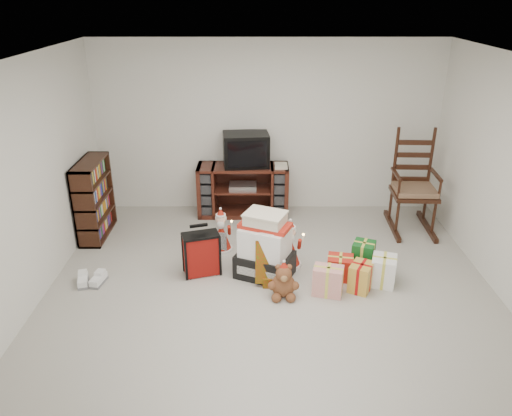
{
  "coord_description": "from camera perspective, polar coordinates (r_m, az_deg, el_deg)",
  "views": [
    {
      "loc": [
        -0.17,
        -4.6,
        3.09
      ],
      "look_at": [
        -0.16,
        0.6,
        0.81
      ],
      "focal_mm": 35.0,
      "sensor_mm": 36.0,
      "label": 1
    }
  ],
  "objects": [
    {
      "name": "gift_pile",
      "position": [
        5.76,
        1.03,
        -4.73
      ],
      "size": [
        0.75,
        0.66,
        0.78
      ],
      "rotation": [
        0.0,
        0.0,
        -0.41
      ],
      "color": "black",
      "rests_on": "floor"
    },
    {
      "name": "santa_figurine",
      "position": [
        6.02,
        3.87,
        -4.65
      ],
      "size": [
        0.3,
        0.28,
        0.61
      ],
      "color": "#A61F11",
      "rests_on": "floor"
    },
    {
      "name": "mrs_claus_figurine",
      "position": [
        6.38,
        -3.99,
        -3.02
      ],
      "size": [
        0.28,
        0.27,
        0.58
      ],
      "color": "#A61F11",
      "rests_on": "floor"
    },
    {
      "name": "crt_television",
      "position": [
        7.18,
        -1.15,
        6.69
      ],
      "size": [
        0.68,
        0.52,
        0.47
      ],
      "rotation": [
        0.0,
        0.0,
        0.1
      ],
      "color": "black",
      "rests_on": "tv_stand"
    },
    {
      "name": "rocking_chair",
      "position": [
        7.24,
        17.4,
        1.55
      ],
      "size": [
        0.62,
        0.98,
        1.44
      ],
      "rotation": [
        0.0,
        0.0,
        -0.04
      ],
      "color": "#34190E",
      "rests_on": "floor"
    },
    {
      "name": "red_suitcase",
      "position": [
        5.87,
        -6.26,
        -5.23
      ],
      "size": [
        0.44,
        0.32,
        0.61
      ],
      "rotation": [
        0.0,
        0.0,
        0.29
      ],
      "color": "maroon",
      "rests_on": "floor"
    },
    {
      "name": "bookshelf",
      "position": [
        7.0,
        -18.0,
        0.86
      ],
      "size": [
        0.29,
        0.86,
        1.05
      ],
      "color": "#34190E",
      "rests_on": "floor"
    },
    {
      "name": "gift_cluster",
      "position": [
        5.82,
        11.6,
        -7.25
      ],
      "size": [
        0.82,
        0.93,
        0.28
      ],
      "color": "red",
      "rests_on": "floor"
    },
    {
      "name": "sneaker_pair",
      "position": [
        6.05,
        -18.37,
        -7.84
      ],
      "size": [
        0.34,
        0.29,
        0.1
      ],
      "rotation": [
        0.0,
        0.0,
        0.08
      ],
      "color": "white",
      "rests_on": "floor"
    },
    {
      "name": "room",
      "position": [
        4.95,
        1.89,
        1.89
      ],
      "size": [
        5.01,
        5.01,
        2.51
      ],
      "color": "#A7A499",
      "rests_on": "ground"
    },
    {
      "name": "stocking",
      "position": [
        5.59,
        1.15,
        -5.95
      ],
      "size": [
        0.3,
        0.14,
        0.64
      ],
      "primitive_type": null,
      "rotation": [
        0.0,
        0.0,
        -0.04
      ],
      "color": "#11760D",
      "rests_on": "floor"
    },
    {
      "name": "tv_stand",
      "position": [
        7.35,
        -1.5,
        2.07
      ],
      "size": [
        1.32,
        0.47,
        0.75
      ],
      "rotation": [
        0.0,
        0.0,
        -0.0
      ],
      "color": "#4D1D16",
      "rests_on": "floor"
    },
    {
      "name": "teddy_bear",
      "position": [
        5.48,
        3.15,
        -8.49
      ],
      "size": [
        0.26,
        0.23,
        0.39
      ],
      "color": "brown",
      "rests_on": "floor"
    }
  ]
}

